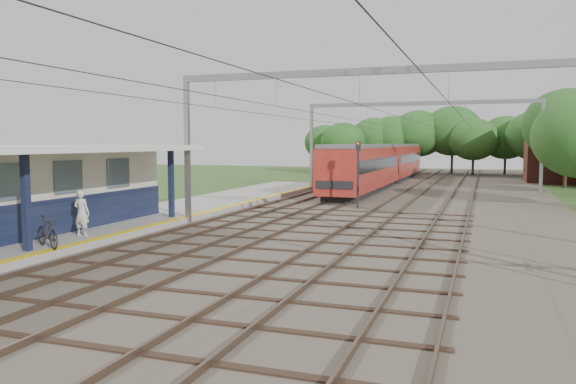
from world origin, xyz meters
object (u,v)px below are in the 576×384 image
at_px(person, 82,213).
at_px(signal_post, 358,169).
at_px(train, 383,163).
at_px(bicycle, 47,232).

xyz_separation_m(person, signal_post, (7.53, 14.40, 1.16)).
height_order(person, train, train).
height_order(person, signal_post, signal_post).
xyz_separation_m(bicycle, train, (5.12, 36.02, 1.16)).
height_order(bicycle, signal_post, signal_post).
bearing_deg(signal_post, bicycle, -119.61).
height_order(bicycle, train, train).
relative_size(person, bicycle, 0.98).
xyz_separation_m(person, bicycle, (0.56, -2.39, -0.34)).
bearing_deg(person, train, -100.80).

